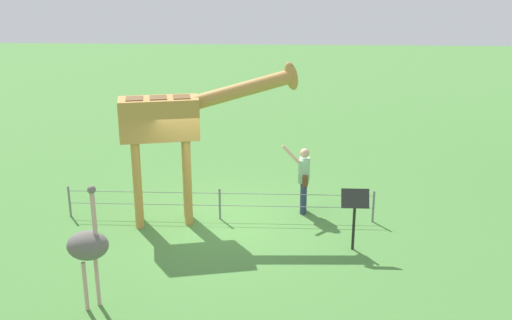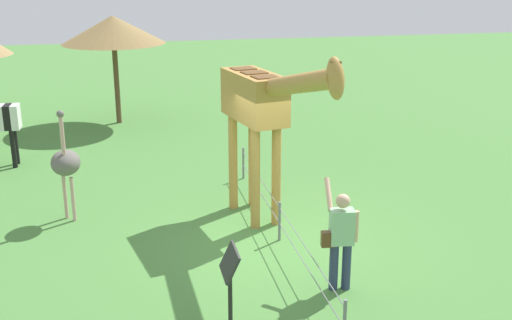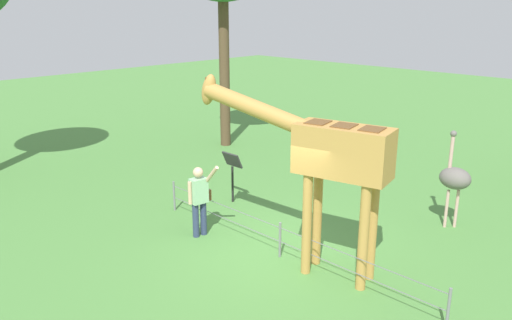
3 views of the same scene
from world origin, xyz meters
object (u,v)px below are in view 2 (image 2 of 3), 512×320
Objects in this scene: info_sign at (230,275)px; visitor at (341,236)px; shade_hut_aside at (113,30)px; ostrich at (66,163)px; giraffe at (262,106)px.

visitor is at bearing 117.37° from info_sign.
visitor is at bearing 16.09° from shade_hut_aside.
visitor is 0.75× the size of ostrich.
visitor is 12.10m from shade_hut_aside.
ostrich is 5.29m from info_sign.
ostrich is at bearing -7.22° from shade_hut_aside.
visitor is 0.51× the size of shade_hut_aside.
giraffe is at bearing -167.80° from visitor.
ostrich is at bearing -130.99° from visitor.
info_sign is at bearing 6.55° from shade_hut_aside.
ostrich is 0.68× the size of shade_hut_aside.
info_sign is at bearing -18.37° from giraffe.
visitor is at bearing 12.20° from giraffe.
shade_hut_aside is at bearing -163.91° from visitor.
visitor is 2.12m from info_sign.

